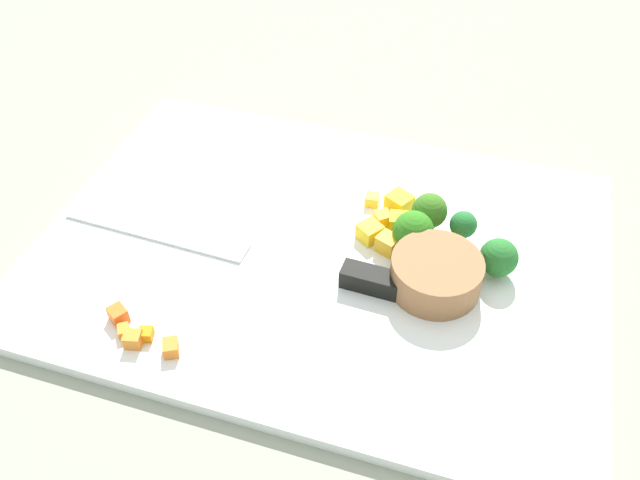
% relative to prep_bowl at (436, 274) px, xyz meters
% --- Properties ---
extents(ground_plane, '(4.00, 4.00, 0.00)m').
position_rel_prep_bowl_xyz_m(ground_plane, '(0.11, -0.02, -0.03)').
color(ground_plane, gray).
extents(cutting_board, '(0.53, 0.39, 0.01)m').
position_rel_prep_bowl_xyz_m(cutting_board, '(0.11, -0.02, -0.02)').
color(cutting_board, white).
rests_on(cutting_board, ground_plane).
extents(prep_bowl, '(0.08, 0.08, 0.03)m').
position_rel_prep_bowl_xyz_m(prep_bowl, '(0.00, 0.00, 0.00)').
color(prep_bowl, '#93643E').
rests_on(prep_bowl, cutting_board).
extents(chef_knife, '(0.35, 0.04, 0.02)m').
position_rel_prep_bowl_xyz_m(chef_knife, '(0.14, 0.01, -0.01)').
color(chef_knife, silver).
rests_on(chef_knife, cutting_board).
extents(carrot_dice_0, '(0.02, 0.02, 0.01)m').
position_rel_prep_bowl_xyz_m(carrot_dice_0, '(0.19, 0.14, -0.01)').
color(carrot_dice_0, orange).
rests_on(carrot_dice_0, cutting_board).
extents(carrot_dice_1, '(0.01, 0.01, 0.01)m').
position_rel_prep_bowl_xyz_m(carrot_dice_1, '(0.22, 0.13, -0.01)').
color(carrot_dice_1, orange).
rests_on(carrot_dice_1, cutting_board).
extents(carrot_dice_2, '(0.01, 0.02, 0.01)m').
position_rel_prep_bowl_xyz_m(carrot_dice_2, '(0.24, 0.13, -0.01)').
color(carrot_dice_2, orange).
rests_on(carrot_dice_2, cutting_board).
extents(carrot_dice_3, '(0.02, 0.02, 0.01)m').
position_rel_prep_bowl_xyz_m(carrot_dice_3, '(0.23, 0.14, -0.01)').
color(carrot_dice_3, orange).
rests_on(carrot_dice_3, cutting_board).
extents(carrot_dice_4, '(0.02, 0.02, 0.01)m').
position_rel_prep_bowl_xyz_m(carrot_dice_4, '(0.25, 0.12, -0.01)').
color(carrot_dice_4, orange).
rests_on(carrot_dice_4, cutting_board).
extents(pepper_dice_0, '(0.03, 0.03, 0.02)m').
position_rel_prep_bowl_xyz_m(pepper_dice_0, '(0.05, -0.09, -0.01)').
color(pepper_dice_0, yellow).
rests_on(pepper_dice_0, cutting_board).
extents(pepper_dice_1, '(0.02, 0.02, 0.02)m').
position_rel_prep_bowl_xyz_m(pepper_dice_1, '(0.05, -0.06, -0.01)').
color(pepper_dice_1, yellow).
rests_on(pepper_dice_1, cutting_board).
extents(pepper_dice_2, '(0.01, 0.01, 0.01)m').
position_rel_prep_bowl_xyz_m(pepper_dice_2, '(0.08, -0.09, -0.01)').
color(pepper_dice_2, yellow).
rests_on(pepper_dice_2, cutting_board).
extents(pepper_dice_3, '(0.02, 0.02, 0.02)m').
position_rel_prep_bowl_xyz_m(pepper_dice_3, '(0.05, -0.03, -0.01)').
color(pepper_dice_3, yellow).
rests_on(pepper_dice_3, cutting_board).
extents(pepper_dice_4, '(0.02, 0.02, 0.01)m').
position_rel_prep_bowl_xyz_m(pepper_dice_4, '(0.06, -0.07, -0.01)').
color(pepper_dice_4, yellow).
rests_on(pepper_dice_4, cutting_board).
extents(pepper_dice_5, '(0.03, 0.03, 0.02)m').
position_rel_prep_bowl_xyz_m(pepper_dice_5, '(0.07, -0.04, -0.01)').
color(pepper_dice_5, yellow).
rests_on(pepper_dice_5, cutting_board).
extents(broccoli_floret_0, '(0.03, 0.03, 0.03)m').
position_rel_prep_bowl_xyz_m(broccoli_floret_0, '(-0.01, -0.07, 0.00)').
color(broccoli_floret_0, '#89B15F').
rests_on(broccoli_floret_0, cutting_board).
extents(broccoli_floret_1, '(0.04, 0.04, 0.04)m').
position_rel_prep_bowl_xyz_m(broccoli_floret_1, '(-0.05, -0.03, 0.00)').
color(broccoli_floret_1, '#88AE66').
rests_on(broccoli_floret_1, cutting_board).
extents(broccoli_floret_2, '(0.03, 0.03, 0.04)m').
position_rel_prep_bowl_xyz_m(broccoli_floret_2, '(0.02, -0.07, 0.01)').
color(broccoli_floret_2, '#86B25B').
rests_on(broccoli_floret_2, cutting_board).
extents(broccoli_floret_3, '(0.04, 0.04, 0.04)m').
position_rel_prep_bowl_xyz_m(broccoli_floret_3, '(0.03, -0.04, 0.00)').
color(broccoli_floret_3, '#8ABB64').
rests_on(broccoli_floret_3, cutting_board).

